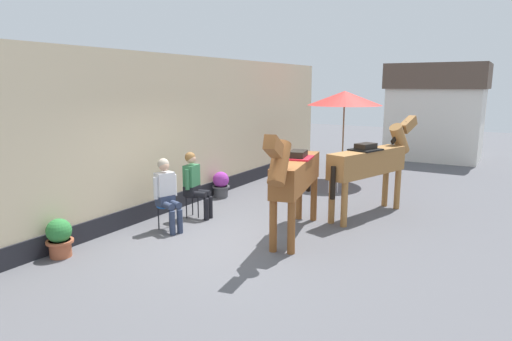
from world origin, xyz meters
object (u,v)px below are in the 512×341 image
seated_visitor_far (194,181)px  flower_planter_farthest (221,184)px  cafe_parasol (345,99)px  seated_visitor_near (167,191)px  flower_planter_nearest (59,237)px  saddled_horse_near (295,175)px  spare_stool_white (333,177)px  saddled_horse_far (371,162)px

seated_visitor_far → flower_planter_farthest: size_ratio=2.17×
flower_planter_farthest → cafe_parasol: 4.37m
seated_visitor_near → cafe_parasol: 6.32m
flower_planter_nearest → flower_planter_farthest: bearing=89.8°
seated_visitor_far → saddled_horse_near: saddled_horse_near is taller
flower_planter_nearest → seated_visitor_near: bearing=72.9°
seated_visitor_far → flower_planter_nearest: size_ratio=2.17×
flower_planter_nearest → spare_stool_white: (2.23, 6.41, 0.07)m
seated_visitor_far → flower_planter_farthest: 1.82m
seated_visitor_near → seated_visitor_far: (-0.06, 0.92, 0.00)m
seated_visitor_far → spare_stool_white: seated_visitor_far is taller
seated_visitor_near → seated_visitor_far: size_ratio=1.00×
seated_visitor_near → spare_stool_white: seated_visitor_near is taller
seated_visitor_far → cafe_parasol: 5.47m
flower_planter_nearest → flower_planter_farthest: same height
seated_visitor_near → saddled_horse_far: size_ratio=0.48×
seated_visitor_near → seated_visitor_far: same height
cafe_parasol → saddled_horse_near: bearing=-80.0°
saddled_horse_far → flower_planter_nearest: (-3.63, -4.92, -0.82)m
flower_planter_farthest → spare_stool_white: flower_planter_farthest is taller
flower_planter_nearest → spare_stool_white: size_ratio=1.39×
cafe_parasol → saddled_horse_far: bearing=-60.4°
seated_visitor_far → flower_planter_nearest: seated_visitor_far is taller
saddled_horse_near → cafe_parasol: size_ratio=1.15×
seated_visitor_near → seated_visitor_far: bearing=93.8°
saddled_horse_near → flower_planter_farthest: bearing=148.9°
seated_visitor_near → saddled_horse_far: 4.29m
flower_planter_nearest → cafe_parasol: bearing=76.1°
flower_planter_farthest → flower_planter_nearest: bearing=-90.2°
saddled_horse_near → spare_stool_white: bearing=99.7°
saddled_horse_far → flower_planter_farthest: saddled_horse_far is taller
seated_visitor_near → flower_planter_nearest: seated_visitor_near is taller
spare_stool_white → flower_planter_farthest: bearing=-139.6°
flower_planter_farthest → spare_stool_white: bearing=40.4°
seated_visitor_near → saddled_horse_near: (2.25, 0.90, 0.38)m
saddled_horse_far → cafe_parasol: cafe_parasol is taller
seated_visitor_near → flower_planter_nearest: 2.05m
flower_planter_nearest → saddled_horse_far: bearing=53.6°
flower_planter_nearest → flower_planter_farthest: size_ratio=1.00×
seated_visitor_far → saddled_horse_near: 2.34m
seated_visitor_far → cafe_parasol: cafe_parasol is taller
seated_visitor_near → spare_stool_white: bearing=70.0°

